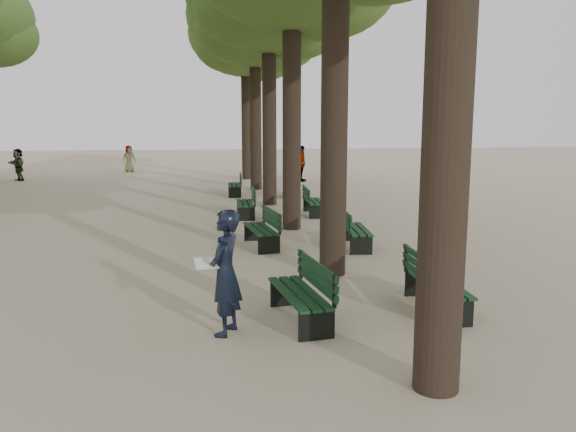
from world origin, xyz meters
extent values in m
plane|color=#B8A68B|center=(0.00, 0.00, 0.00)|extent=(120.00, 120.00, 0.00)
cylinder|color=#33261C|center=(1.50, -2.00, 3.75)|extent=(0.52, 0.52, 7.50)
cylinder|color=#33261C|center=(1.50, 3.00, 3.75)|extent=(0.52, 0.52, 7.50)
cylinder|color=#33261C|center=(1.50, 8.00, 3.75)|extent=(0.52, 0.52, 7.50)
cylinder|color=#33261C|center=(1.50, 13.00, 3.75)|extent=(0.52, 0.52, 7.50)
cylinder|color=#33261C|center=(1.50, 18.00, 3.75)|extent=(0.52, 0.52, 7.50)
ellipsoid|color=#32521C|center=(1.50, 18.00, 7.70)|extent=(6.00, 6.00, 4.50)
cylinder|color=#33261C|center=(1.50, 23.00, 3.75)|extent=(0.52, 0.52, 7.50)
ellipsoid|color=#32521C|center=(1.50, 23.00, 7.70)|extent=(6.00, 6.00, 4.50)
cube|color=black|center=(0.35, 0.40, 0.23)|extent=(0.74, 1.85, 0.45)
cube|color=black|center=(0.35, 0.40, 0.45)|extent=(0.76, 1.85, 0.04)
cube|color=black|center=(0.63, 0.43, 0.72)|extent=(0.26, 1.79, 0.40)
cube|color=black|center=(0.35, 5.71, 0.23)|extent=(0.73, 1.85, 0.45)
cube|color=black|center=(0.35, 5.71, 0.45)|extent=(0.75, 1.85, 0.04)
cube|color=black|center=(0.63, 5.75, 0.72)|extent=(0.26, 1.79, 0.40)
cube|color=black|center=(0.35, 10.29, 0.23)|extent=(0.60, 1.82, 0.45)
cube|color=black|center=(0.35, 10.29, 0.45)|extent=(0.62, 1.82, 0.04)
cube|color=black|center=(0.63, 10.28, 0.72)|extent=(0.12, 1.80, 0.40)
cube|color=black|center=(0.35, 15.90, 0.23)|extent=(0.61, 1.82, 0.45)
cube|color=black|center=(0.35, 15.90, 0.45)|extent=(0.63, 1.83, 0.04)
cube|color=black|center=(0.63, 15.89, 0.72)|extent=(0.13, 1.80, 0.40)
cube|color=black|center=(2.65, 0.57, 0.23)|extent=(0.60, 1.82, 0.45)
cube|color=black|center=(2.65, 0.57, 0.45)|extent=(0.62, 1.82, 0.04)
cube|color=black|center=(2.37, 0.58, 0.72)|extent=(0.12, 1.80, 0.40)
cube|color=black|center=(2.65, 5.31, 0.23)|extent=(0.71, 1.84, 0.45)
cube|color=black|center=(2.65, 5.31, 0.45)|extent=(0.73, 1.85, 0.04)
cube|color=black|center=(2.37, 5.34, 0.72)|extent=(0.23, 1.79, 0.40)
cube|color=black|center=(2.65, 10.32, 0.23)|extent=(0.64, 1.83, 0.45)
cube|color=black|center=(2.65, 10.32, 0.45)|extent=(0.66, 1.83, 0.04)
cube|color=black|center=(2.37, 10.34, 0.72)|extent=(0.16, 1.80, 0.40)
cube|color=black|center=(2.65, 15.18, 0.23)|extent=(0.74, 1.85, 0.45)
cube|color=black|center=(2.65, 15.18, 0.45)|extent=(0.76, 1.85, 0.04)
cube|color=black|center=(2.37, 15.21, 0.72)|extent=(0.26, 1.79, 0.40)
imported|color=black|center=(-0.76, 0.07, 0.90)|extent=(0.62, 0.80, 1.80)
cube|color=white|center=(-1.01, 0.07, 1.05)|extent=(0.37, 0.29, 0.12)
imported|color=#262628|center=(-10.54, 23.96, 0.85)|extent=(1.27, 1.43, 1.70)
imported|color=#262628|center=(-5.41, 28.76, 0.83)|extent=(0.88, 0.64, 1.66)
imported|color=#262628|center=(4.20, 21.17, 0.94)|extent=(0.81, 1.16, 1.88)
camera|label=1|loc=(-1.09, -7.63, 2.97)|focal=35.00mm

